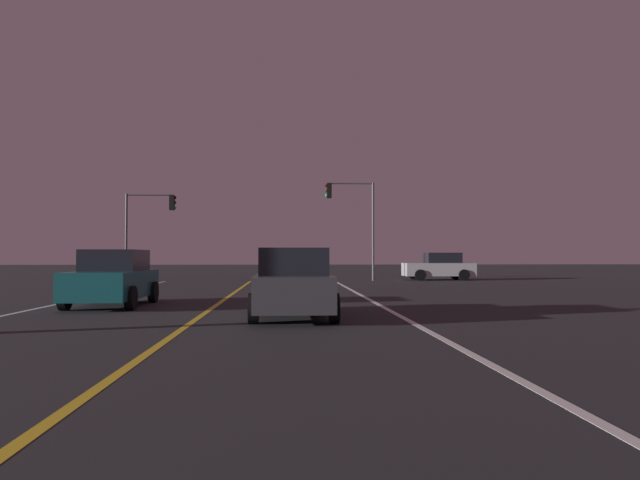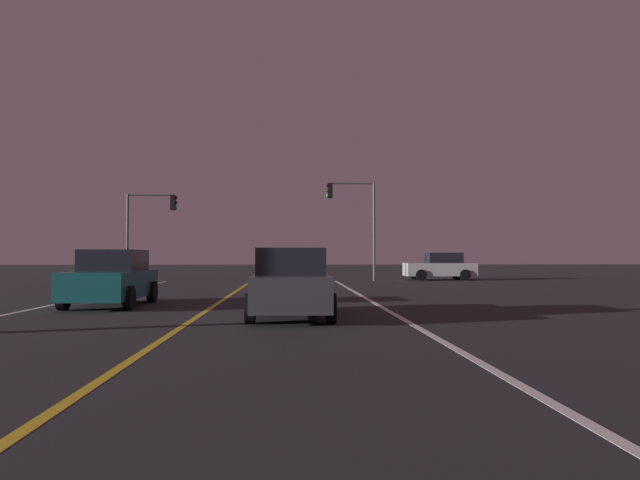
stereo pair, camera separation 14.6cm
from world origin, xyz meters
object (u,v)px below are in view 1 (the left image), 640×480
Objects in this scene: car_oncoming at (113,279)px; traffic_light_near_right at (351,208)px; car_crossing_side at (439,267)px; traffic_light_near_left at (151,216)px; car_lead_same_lane at (293,284)px.

traffic_light_near_right is (9.12, 17.18, 3.56)m from car_oncoming.
traffic_light_near_left is at bearing 2.22° from car_crossing_side.
car_lead_same_lane is 21.38m from traffic_light_near_right.
car_lead_same_lane is 1.00× the size of car_oncoming.
car_crossing_side is 0.72× the size of traffic_light_near_right.
traffic_light_near_right is (3.72, 20.75, 3.56)m from car_lead_same_lane.
traffic_light_near_right is at bearing 152.05° from car_oncoming.
traffic_light_near_left is at bearing -170.49° from car_oncoming.
car_oncoming is (-5.39, 3.57, 0.00)m from car_lead_same_lane.
car_oncoming is at bearing 50.53° from car_crossing_side.
traffic_light_near_right is 1.15× the size of traffic_light_near_left.
car_crossing_side is at bearing -23.49° from car_lead_same_lane.
car_crossing_side is at bearing 140.53° from car_oncoming.
car_lead_same_lane is at bearing -68.26° from traffic_light_near_left.
car_crossing_side is 1.00× the size of car_oncoming.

